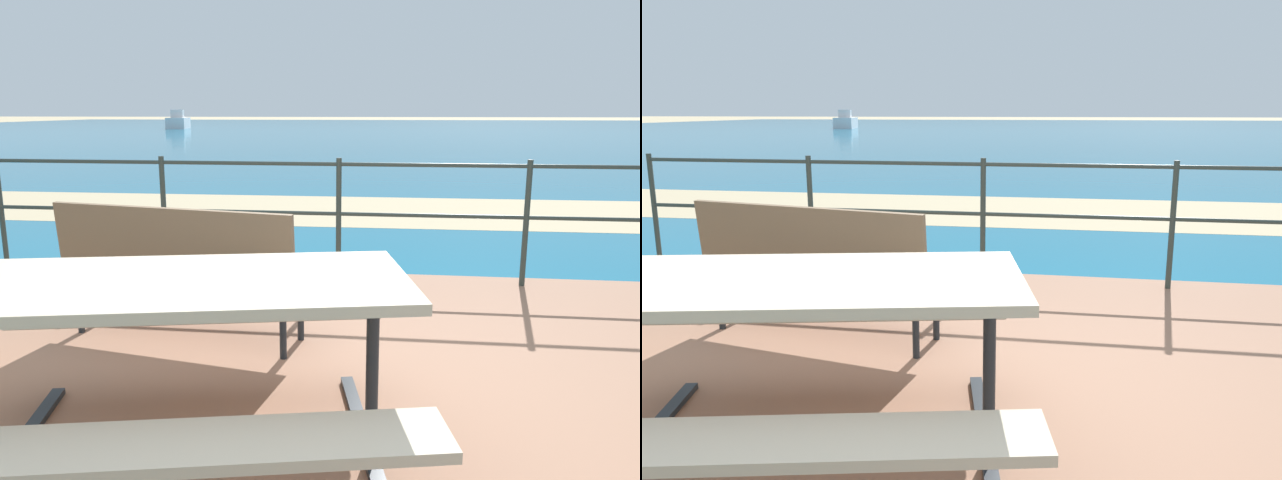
# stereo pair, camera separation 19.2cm
# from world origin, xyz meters

# --- Properties ---
(ground_plane) EXTENTS (240.00, 240.00, 0.00)m
(ground_plane) POSITION_xyz_m (0.00, 0.00, 0.00)
(ground_plane) COLOR tan
(patio_paving) EXTENTS (6.40, 5.20, 0.06)m
(patio_paving) POSITION_xyz_m (0.00, 0.00, 0.03)
(patio_paving) COLOR #996B51
(patio_paving) RESTS_ON ground
(sea_water) EXTENTS (90.00, 90.00, 0.01)m
(sea_water) POSITION_xyz_m (0.00, 40.00, 0.01)
(sea_water) COLOR #196B8E
(sea_water) RESTS_ON ground
(beach_strip) EXTENTS (54.02, 3.19, 0.01)m
(beach_strip) POSITION_xyz_m (0.00, 6.21, 0.01)
(beach_strip) COLOR tan
(beach_strip) RESTS_ON ground
(picnic_table) EXTENTS (1.94, 1.76, 0.78)m
(picnic_table) POSITION_xyz_m (-0.33, -0.40, 0.65)
(picnic_table) COLOR #BCAD93
(picnic_table) RESTS_ON patio_paving
(park_bench) EXTENTS (1.57, 0.68, 0.84)m
(park_bench) POSITION_xyz_m (-0.81, 0.91, 0.57)
(park_bench) COLOR #7A6047
(park_bench) RESTS_ON patio_paving
(railing_fence) EXTENTS (5.94, 0.04, 1.00)m
(railing_fence) POSITION_xyz_m (0.00, 2.37, 0.70)
(railing_fence) COLOR #2D3833
(railing_fence) RESTS_ON patio_paving
(boat_mid) EXTENTS (1.92, 3.71, 1.42)m
(boat_mid) POSITION_xyz_m (-16.31, 43.56, 0.48)
(boat_mid) COLOR silver
(boat_mid) RESTS_ON sea_water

